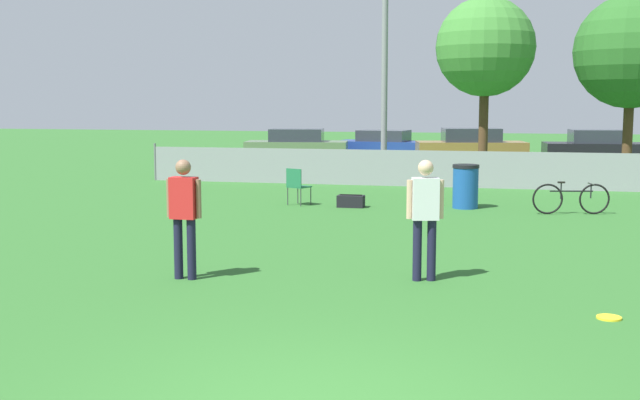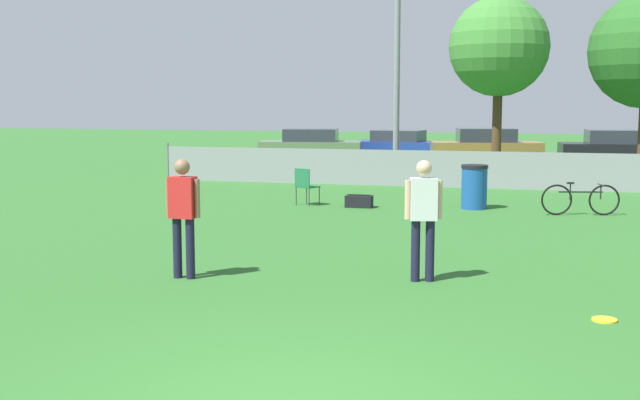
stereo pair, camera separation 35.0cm
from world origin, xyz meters
name	(u,v)px [view 2 (the right image)]	position (x,y,z in m)	size (l,w,h in m)	color
fence_backline	(468,170)	(0.00, 18.00, 0.55)	(19.58, 0.07, 1.21)	gray
light_pole	(398,5)	(-2.49, 19.89, 5.65)	(0.90, 0.36, 9.73)	gray
tree_near_pole	(499,47)	(0.64, 21.91, 4.38)	(3.36, 3.36, 6.09)	#4C331E
player_receiver_white	(423,211)	(0.38, 5.19, 1.02)	(0.52, 0.31, 1.75)	#191933
player_thrower_red	(183,210)	(-3.02, 4.49, 1.02)	(0.54, 0.23, 1.75)	#191933
frisbee_disc	(604,320)	(2.75, 3.64, 0.01)	(0.30, 0.30, 0.03)	yellow
folding_chair_sideline	(305,184)	(-3.59, 12.92, 0.53)	(0.60, 0.60, 0.92)	#333338
bicycle_sideline	(581,199)	(2.95, 12.82, 0.37)	(1.74, 0.53, 0.76)	black
trash_bin	(474,187)	(0.53, 13.33, 0.53)	(0.64, 0.64, 1.06)	#194C99
gear_bag_sideline	(359,201)	(-2.21, 12.87, 0.15)	(0.65, 0.36, 0.32)	black
parked_car_olive	(311,146)	(-7.13, 26.14, 0.70)	(4.43, 2.40, 1.43)	black
parked_car_blue	(398,145)	(-3.83, 28.51, 0.65)	(4.21, 2.35, 1.32)	black
parked_car_tan	(486,147)	(0.00, 26.97, 0.72)	(4.63, 2.62, 1.48)	black
parked_car_dark	(615,149)	(5.02, 27.76, 0.69)	(4.39, 2.21, 1.44)	black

